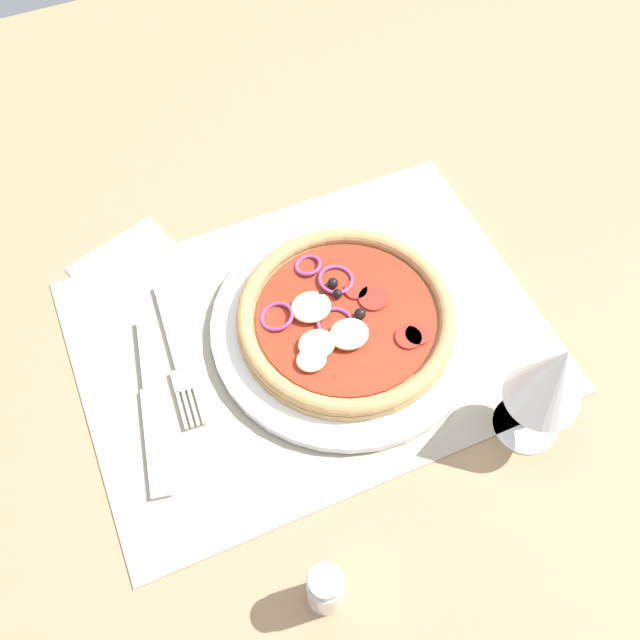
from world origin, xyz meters
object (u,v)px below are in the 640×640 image
object	(u,v)px
pepper_shaker	(325,589)
napkin	(133,269)
fork	(178,360)
wine_glass	(552,378)
knife	(152,404)
plate	(346,325)
pizza	(345,317)

from	to	relation	value
pepper_shaker	napkin	bearing A→B (deg)	-81.67
pepper_shaker	fork	bearing A→B (deg)	-79.93
wine_glass	pepper_shaker	size ratio (longest dim) A/B	2.22
knife	pepper_shaker	distance (cm)	25.40
plate	napkin	bearing A→B (deg)	-41.75
plate	wine_glass	world-z (taller)	wine_glass
knife	pepper_shaker	xyz separation A→B (cm)	(-8.81, 23.68, 2.60)
plate	fork	size ratio (longest dim) A/B	1.61
plate	napkin	world-z (taller)	plate
wine_glass	napkin	bearing A→B (deg)	-48.03
napkin	plate	bearing A→B (deg)	138.25
pizza	pepper_shaker	bearing A→B (deg)	62.11
knife	wine_glass	distance (cm)	38.74
knife	napkin	size ratio (longest dim) A/B	1.71
pizza	wine_glass	world-z (taller)	wine_glass
pizza	fork	size ratio (longest dim) A/B	1.29
fork	knife	world-z (taller)	knife
fork	napkin	distance (cm)	13.93
fork	pepper_shaker	bearing A→B (deg)	14.14
pizza	knife	distance (cm)	21.82
pepper_shaker	wine_glass	bearing A→B (deg)	-164.20
plate	pizza	distance (cm)	1.68
napkin	knife	bearing A→B (deg)	81.24
fork	wine_glass	world-z (taller)	wine_glass
knife	fork	bearing A→B (deg)	145.31
pizza	wine_glass	xyz separation A→B (cm)	(-11.96, 17.35, 7.46)
fork	pepper_shaker	distance (cm)	28.11
pizza	pepper_shaker	world-z (taller)	pepper_shaker
wine_glass	napkin	world-z (taller)	wine_glass
wine_glass	knife	bearing A→B (deg)	-26.31
napkin	pepper_shaker	distance (cm)	41.99
wine_glass	pepper_shaker	world-z (taller)	wine_glass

